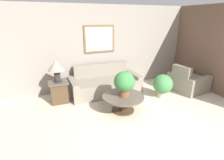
# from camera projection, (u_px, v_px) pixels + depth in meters

# --- Properties ---
(ground_plane) EXTENTS (20.00, 20.00, 0.00)m
(ground_plane) POSITION_uv_depth(u_px,v_px,m) (171.00, 134.00, 3.53)
(ground_plane) COLOR beige
(wall_back) EXTENTS (7.15, 0.09, 2.60)m
(wall_back) POSITION_uv_depth(u_px,v_px,m) (113.00, 47.00, 5.72)
(wall_back) COLOR gray
(wall_back) RESTS_ON ground_plane
(wall_right) EXTENTS (0.06, 5.00, 2.60)m
(wall_right) POSITION_uv_depth(u_px,v_px,m) (212.00, 49.00, 5.32)
(wall_right) COLOR brown
(wall_right) RESTS_ON ground_plane
(couch_main) EXTENTS (2.11, 0.94, 0.85)m
(couch_main) POSITION_uv_depth(u_px,v_px,m) (105.00, 84.00, 5.40)
(couch_main) COLOR gray
(couch_main) RESTS_ON ground_plane
(armchair) EXTENTS (1.06, 1.09, 0.85)m
(armchair) POSITION_uv_depth(u_px,v_px,m) (188.00, 82.00, 5.57)
(armchair) COLOR gray
(armchair) RESTS_ON ground_plane
(coffee_table) EXTENTS (1.03, 1.03, 0.41)m
(coffee_table) POSITION_uv_depth(u_px,v_px,m) (123.00, 100.00, 4.32)
(coffee_table) COLOR #4C3823
(coffee_table) RESTS_ON ground_plane
(side_table) EXTENTS (0.52, 0.52, 0.59)m
(side_table) POSITION_uv_depth(u_px,v_px,m) (59.00, 92.00, 4.80)
(side_table) COLOR #4C3823
(side_table) RESTS_ON ground_plane
(table_lamp) EXTENTS (0.44, 0.44, 0.60)m
(table_lamp) POSITION_uv_depth(u_px,v_px,m) (56.00, 67.00, 4.56)
(table_lamp) COLOR #2D2823
(table_lamp) RESTS_ON side_table
(potted_plant_on_table) EXTENTS (0.51, 0.51, 0.62)m
(potted_plant_on_table) POSITION_uv_depth(u_px,v_px,m) (124.00, 83.00, 4.18)
(potted_plant_on_table) COLOR brown
(potted_plant_on_table) RESTS_ON coffee_table
(potted_plant_floor) EXTENTS (0.56, 0.56, 0.69)m
(potted_plant_floor) POSITION_uv_depth(u_px,v_px,m) (163.00, 85.00, 5.05)
(potted_plant_floor) COLOR beige
(potted_plant_floor) RESTS_ON ground_plane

